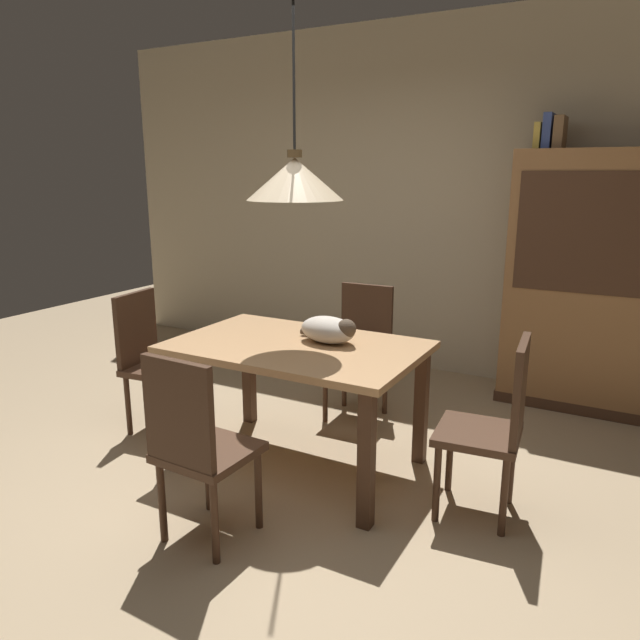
# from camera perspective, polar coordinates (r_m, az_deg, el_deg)

# --- Properties ---
(ground) EXTENTS (10.00, 10.00, 0.00)m
(ground) POSITION_cam_1_polar(r_m,az_deg,el_deg) (3.27, -5.80, -17.44)
(ground) COLOR tan
(back_wall) EXTENTS (6.40, 0.10, 2.90)m
(back_wall) POSITION_cam_1_polar(r_m,az_deg,el_deg) (5.19, 10.86, 11.04)
(back_wall) COLOR beige
(back_wall) RESTS_ON ground
(dining_table) EXTENTS (1.40, 0.90, 0.75)m
(dining_table) POSITION_cam_1_polar(r_m,az_deg,el_deg) (3.42, -2.24, -3.91)
(dining_table) COLOR tan
(dining_table) RESTS_ON ground
(chair_left_side) EXTENTS (0.44, 0.44, 0.93)m
(chair_left_side) POSITION_cam_1_polar(r_m,az_deg,el_deg) (4.12, -15.89, -3.28)
(chair_left_side) COLOR #472D1E
(chair_left_side) RESTS_ON ground
(chair_far_back) EXTENTS (0.41, 0.41, 0.93)m
(chair_far_back) POSITION_cam_1_polar(r_m,az_deg,el_deg) (4.20, 3.91, -2.44)
(chair_far_back) COLOR #472D1E
(chair_far_back) RESTS_ON ground
(chair_near_front) EXTENTS (0.42, 0.42, 0.93)m
(chair_near_front) POSITION_cam_1_polar(r_m,az_deg,el_deg) (2.81, -11.71, -11.37)
(chair_near_front) COLOR #472D1E
(chair_near_front) RESTS_ON ground
(chair_right_side) EXTENTS (0.44, 0.44, 0.93)m
(chair_right_side) POSITION_cam_1_polar(r_m,az_deg,el_deg) (3.08, 16.40, -9.26)
(chair_right_side) COLOR #472D1E
(chair_right_side) RESTS_ON ground
(cat_sleeping) EXTENTS (0.39, 0.26, 0.16)m
(cat_sleeping) POSITION_cam_1_polar(r_m,az_deg,el_deg) (3.38, 0.90, -0.93)
(cat_sleeping) COLOR beige
(cat_sleeping) RESTS_ON dining_table
(pendant_lamp) EXTENTS (0.52, 0.52, 1.30)m
(pendant_lamp) POSITION_cam_1_polar(r_m,az_deg,el_deg) (3.25, -2.42, 13.36)
(pendant_lamp) COLOR beige
(hutch_bookcase) EXTENTS (1.12, 0.45, 1.85)m
(hutch_bookcase) POSITION_cam_1_polar(r_m,az_deg,el_deg) (4.68, 24.26, 2.81)
(hutch_bookcase) COLOR olive
(hutch_bookcase) RESTS_ON ground
(book_yellow_short) EXTENTS (0.04, 0.20, 0.18)m
(book_yellow_short) POSITION_cam_1_polar(r_m,az_deg,el_deg) (4.66, 20.18, 16.17)
(book_yellow_short) COLOR gold
(book_yellow_short) RESTS_ON hutch_bookcase
(book_blue_wide) EXTENTS (0.06, 0.24, 0.24)m
(book_blue_wide) POSITION_cam_1_polar(r_m,az_deg,el_deg) (4.66, 21.03, 16.47)
(book_blue_wide) COLOR #384C93
(book_blue_wide) RESTS_ON hutch_bookcase
(book_brown_thick) EXTENTS (0.06, 0.24, 0.22)m
(book_brown_thick) POSITION_cam_1_polar(r_m,az_deg,el_deg) (4.64, 21.97, 16.28)
(book_brown_thick) COLOR brown
(book_brown_thick) RESTS_ON hutch_bookcase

